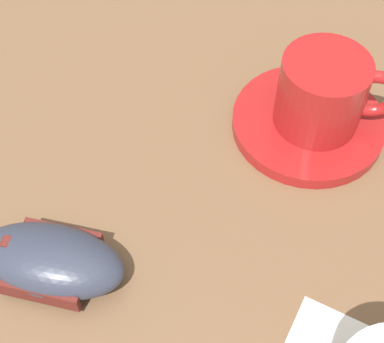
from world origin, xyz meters
name	(u,v)px	position (x,y,z in m)	size (l,w,h in m)	color
ground_plane	(305,243)	(0.00, 0.00, 0.00)	(3.00, 3.00, 0.00)	brown
saucer	(308,123)	(-0.10, -0.05, 0.01)	(0.13, 0.13, 0.01)	maroon
coffee_cup	(325,93)	(-0.11, -0.05, 0.04)	(0.07, 0.10, 0.06)	maroon
computer_mouse	(51,260)	(0.12, -0.14, 0.02)	(0.09, 0.12, 0.04)	#2D3342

